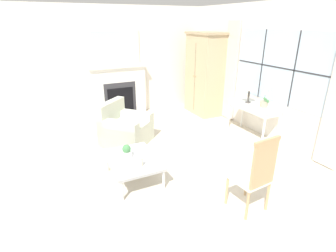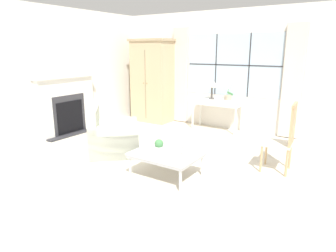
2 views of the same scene
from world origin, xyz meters
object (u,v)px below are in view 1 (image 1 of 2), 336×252
Objects in this scene: fireplace at (119,88)px; potted_plant_small at (127,151)px; armoire at (205,74)px; armchair_upholstered at (125,129)px; potted_orchid at (265,99)px; pillar_candle at (141,162)px; coffee_table at (133,161)px; console_table at (254,108)px; table_lamp at (250,86)px; side_chair_wooden at (257,172)px.

fireplace reaches higher than potted_plant_small.
armoire is 1.77× the size of armchair_upholstered.
potted_orchid is at bearing 37.02° from fireplace.
pillar_candle is (2.68, -2.86, -0.63)m from armoire.
fireplace is at bearing 167.21° from coffee_table.
table_lamp is at bearing -150.47° from console_table.
fireplace is 3.71m from potted_orchid.
armchair_upholstered is at bearing -13.03° from fireplace.
armchair_upholstered is at bearing -106.98° from table_lamp.
coffee_table is 6.16× the size of pillar_candle.
fireplace reaches higher than potted_orchid.
table_lamp reaches higher than potted_orchid.
potted_orchid is 0.45× the size of coffee_table.
console_table is 3.04m from pillar_candle.
console_table is 5.51× the size of potted_plant_small.
side_chair_wooden is (4.66, 0.45, -0.15)m from fireplace.
potted_orchid is 2.96m from armchair_upholstered.
table_lamp is 3.05m from coffee_table.
coffee_table is (-1.44, -1.18, -0.26)m from side_chair_wooden.
console_table is at bearing 105.51° from pillar_candle.
table_lamp reaches higher than console_table.
armoire is at bearing 133.10° from pillar_candle.
armchair_upholstered is at bearing -163.15° from side_chair_wooden.
armoire reaches higher than potted_plant_small.
table_lamp is at bearing 100.63° from potted_plant_small.
table_lamp is at bearing 140.79° from side_chair_wooden.
potted_orchid is at bearing 93.31° from potted_plant_small.
armchair_upholstered is at bearing -69.46° from armoire.
potted_plant_small is at bearing -165.54° from pillar_candle.
console_table is (1.87, 0.06, -0.42)m from armoire.
console_table is 7.28× the size of pillar_candle.
fireplace is 1.91m from armchair_upholstered.
potted_orchid reaches higher than potted_plant_small.
armoire is 2.18× the size of coffee_table.
console_table is at bearing 98.17° from potted_plant_small.
console_table is at bearing 39.33° from fireplace.
table_lamp is (1.75, -0.01, 0.03)m from armoire.
armchair_upholstered is 1.23× the size of coffee_table.
side_chair_wooden is at bearing -39.21° from table_lamp.
table_lamp reaches higher than side_chair_wooden.
fireplace is 4.69m from side_chair_wooden.
side_chair_wooden is 6.89× the size of pillar_candle.
potted_orchid reaches higher than armchair_upholstered.
side_chair_wooden reaches higher than potted_plant_small.
potted_plant_small is at bearing -14.31° from fireplace.
fireplace is at bearing 165.69° from potted_plant_small.
armoire is at bearing 68.86° from fireplace.
potted_orchid is at bearing 133.68° from side_chair_wooden.
fireplace is 4.78× the size of table_lamp.
fireplace is at bearing 168.69° from pillar_candle.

